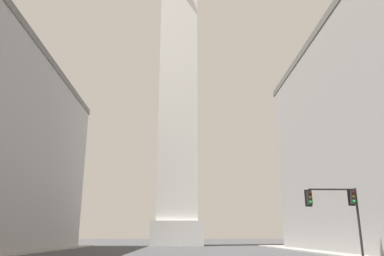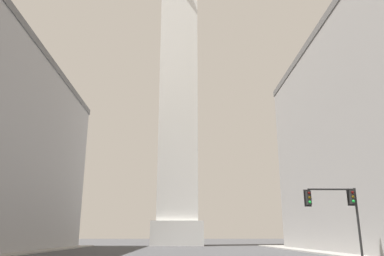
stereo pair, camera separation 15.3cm
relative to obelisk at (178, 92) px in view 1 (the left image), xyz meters
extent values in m
cube|color=silver|center=(0.00, 0.00, -27.05)|extent=(9.09, 9.09, 4.17)
cube|color=white|center=(0.00, 0.00, -0.86)|extent=(7.27, 7.27, 48.22)
cylinder|color=black|center=(14.31, -40.29, -26.45)|extent=(0.18, 0.18, 5.37)
cube|color=black|center=(14.02, -40.29, -24.47)|extent=(0.38, 0.38, 1.10)
cube|color=black|center=(14.00, -40.11, -24.47)|extent=(0.58, 0.10, 1.32)
sphere|color=#410907|center=(14.04, -40.48, -24.13)|extent=(0.22, 0.22, 0.22)
sphere|color=#483506|center=(14.04, -40.48, -24.47)|extent=(0.22, 0.22, 0.22)
sphere|color=green|center=(14.04, -40.48, -24.81)|extent=(0.22, 0.22, 0.22)
cylinder|color=black|center=(12.45, -40.29, -23.87)|extent=(3.73, 0.14, 0.14)
sphere|color=black|center=(14.31, -40.29, -23.87)|extent=(0.18, 0.18, 0.18)
cube|color=black|center=(10.58, -40.29, -24.54)|extent=(0.38, 0.38, 1.10)
cube|color=black|center=(10.56, -40.11, -24.54)|extent=(0.58, 0.10, 1.32)
sphere|color=#410907|center=(10.60, -40.48, -24.20)|extent=(0.22, 0.22, 0.22)
sphere|color=#483506|center=(10.60, -40.48, -24.54)|extent=(0.22, 0.22, 0.22)
sphere|color=green|center=(10.60, -40.48, -24.88)|extent=(0.22, 0.22, 0.22)
camera|label=1|loc=(0.40, -69.65, -27.35)|focal=35.00mm
camera|label=2|loc=(0.55, -69.65, -27.35)|focal=35.00mm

